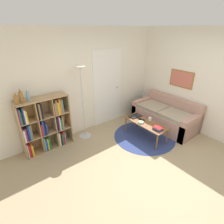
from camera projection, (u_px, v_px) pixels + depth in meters
ground_plane at (154, 170)px, 3.47m from camera, size 14.00×14.00×0.00m
wall_back at (91, 82)px, 4.50m from camera, size 7.10×0.11×2.60m
wall_right at (176, 78)px, 4.84m from camera, size 0.08×5.21×2.60m
rug at (144, 136)px, 4.54m from camera, size 1.56×1.56×0.01m
bookshelf at (45, 125)px, 3.87m from camera, size 1.07×0.34×1.24m
floor_lamp at (81, 86)px, 3.98m from camera, size 0.31×0.31×1.80m
couch at (166, 116)px, 4.97m from camera, size 0.85×1.76×0.80m
coffee_table at (146, 124)px, 4.37m from camera, size 0.46×1.13×0.43m
laptop at (135, 116)px, 4.64m from camera, size 0.34×0.24×0.02m
bowl at (141, 122)px, 4.31m from camera, size 0.13×0.13×0.04m
book_stack_on_table at (158, 128)px, 4.03m from camera, size 0.18×0.21×0.07m
cup at (150, 119)px, 4.42m from camera, size 0.08×0.08×0.09m
remote at (142, 119)px, 4.46m from camera, size 0.07×0.17×0.02m
bottle_left at (16, 99)px, 3.31m from camera, size 0.08×0.08×0.21m
bottle_middle at (21, 97)px, 3.36m from camera, size 0.08×0.08×0.27m
bottle_right at (28, 96)px, 3.43m from camera, size 0.06×0.06×0.23m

